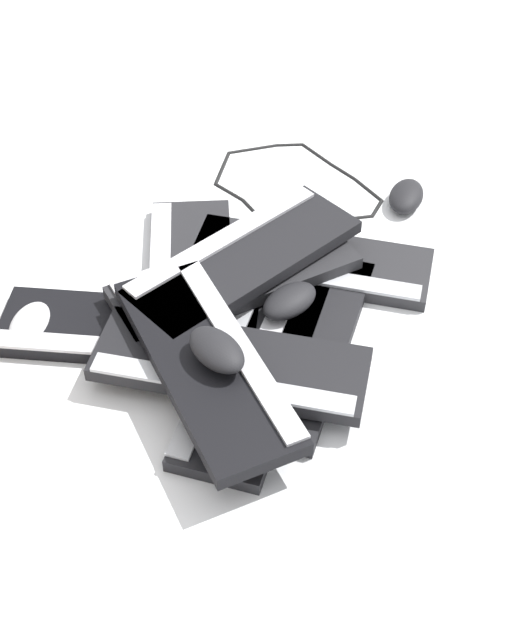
% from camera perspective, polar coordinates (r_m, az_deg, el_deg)
% --- Properties ---
extents(ground_plane, '(3.20, 3.20, 0.00)m').
position_cam_1_polar(ground_plane, '(1.53, 0.65, -1.13)').
color(ground_plane, white).
extents(keyboard_0, '(0.46, 0.31, 0.03)m').
position_cam_1_polar(keyboard_0, '(1.62, -4.26, 2.55)').
color(keyboard_0, '#232326').
rests_on(keyboard_0, ground).
extents(keyboard_1, '(0.36, 0.45, 0.03)m').
position_cam_1_polar(keyboard_1, '(1.54, -8.23, -0.67)').
color(keyboard_1, black).
rests_on(keyboard_1, ground).
extents(keyboard_2, '(0.42, 0.41, 0.03)m').
position_cam_1_polar(keyboard_2, '(1.46, -0.27, -3.27)').
color(keyboard_2, black).
rests_on(keyboard_2, ground).
extents(keyboard_3, '(0.42, 0.42, 0.03)m').
position_cam_1_polar(keyboard_3, '(1.50, 2.93, -1.41)').
color(keyboard_3, black).
rests_on(keyboard_3, ground).
extents(keyboard_4, '(0.40, 0.43, 0.03)m').
position_cam_1_polar(keyboard_4, '(1.65, 3.49, 3.75)').
color(keyboard_4, '#232326').
rests_on(keyboard_4, ground).
extents(keyboard_5, '(0.40, 0.43, 0.03)m').
position_cam_1_polar(keyboard_5, '(1.43, -1.68, -2.89)').
color(keyboard_5, black).
rests_on(keyboard_5, keyboard_2).
extents(keyboard_6, '(0.16, 0.44, 0.03)m').
position_cam_1_polar(keyboard_6, '(1.58, -1.48, 2.81)').
color(keyboard_6, '#232326').
rests_on(keyboard_6, keyboard_0).
extents(keyboard_7, '(0.44, 0.16, 0.03)m').
position_cam_1_polar(keyboard_7, '(1.39, -3.13, -2.66)').
color(keyboard_7, black).
rests_on(keyboard_7, keyboard_5).
extents(keyboard_8, '(0.26, 0.46, 0.03)m').
position_cam_1_polar(keyboard_8, '(1.57, -0.79, 3.92)').
color(keyboard_8, black).
rests_on(keyboard_8, keyboard_6).
extents(mouse_0, '(0.12, 0.12, 0.04)m').
position_cam_1_polar(mouse_0, '(1.82, 9.59, 7.82)').
color(mouse_0, black).
rests_on(mouse_0, ground).
extents(mouse_1, '(0.09, 0.12, 0.04)m').
position_cam_1_polar(mouse_1, '(1.52, 2.16, 1.23)').
color(mouse_1, black).
rests_on(mouse_1, keyboard_3).
extents(mouse_2, '(0.13, 0.12, 0.04)m').
position_cam_1_polar(mouse_2, '(1.57, -14.27, -0.32)').
color(mouse_2, silver).
rests_on(mouse_2, ground).
extents(mouse_3, '(0.12, 0.09, 0.04)m').
position_cam_1_polar(mouse_3, '(1.36, -2.53, -1.92)').
color(mouse_3, black).
rests_on(mouse_3, keyboard_7).
extents(cable_0, '(0.33, 0.34, 0.01)m').
position_cam_1_polar(cable_0, '(1.86, 2.16, 8.81)').
color(cable_0, black).
rests_on(cable_0, ground).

